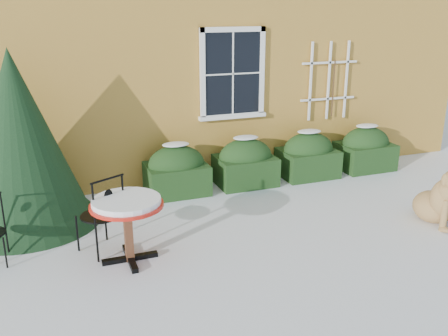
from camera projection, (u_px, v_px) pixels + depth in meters
name	position (u px, v px, depth m)	size (l,w,h in m)	color
ground	(250.00, 254.00, 6.62)	(80.00, 80.00, 0.00)	white
house	(135.00, 2.00, 11.84)	(12.40, 8.40, 6.40)	gold
hedge_row	(277.00, 159.00, 9.32)	(4.95, 0.80, 0.91)	black
evergreen_shrub	(21.00, 156.00, 7.27)	(2.15, 2.15, 2.61)	black
bistro_table	(127.00, 209.00, 6.24)	(0.93, 0.93, 0.86)	black
patio_chair_near	(102.00, 214.00, 6.53)	(0.65, 0.64, 1.09)	black
dog	(441.00, 200.00, 7.43)	(0.66, 1.04, 0.95)	#AF864E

